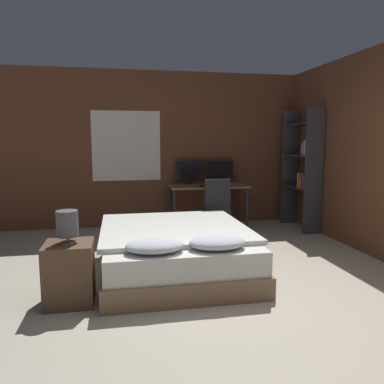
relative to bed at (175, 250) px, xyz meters
The scene contains 13 objects.
ground_plane 1.40m from the bed, 70.42° to the right, with size 20.00×20.00×0.00m, color #B2A893.
wall_back 2.78m from the bed, 79.90° to the left, with size 12.00×0.08×2.70m.
wall_side_right 2.86m from the bed, ahead, with size 0.06×12.00×2.70m.
bed is the anchor object (origin of this frame).
nightstand 1.25m from the bed, 150.11° to the right, with size 0.43×0.43×0.57m.
bedside_lamp 1.35m from the bed, 150.11° to the right, with size 0.20×0.20×0.30m.
desk 2.33m from the bed, 67.22° to the left, with size 1.35×0.66×0.74m.
monitor_left 2.53m from the bed, 75.37° to the left, with size 0.50×0.16×0.41m.
monitor_right 2.71m from the bed, 63.61° to the left, with size 0.50×0.16×0.41m.
keyboard 2.14m from the bed, 64.81° to the left, with size 0.38×0.13×0.02m.
computer_mouse 2.27m from the bed, 58.28° to the left, with size 0.07×0.05×0.04m.
office_chair 1.53m from the bed, 58.08° to the left, with size 0.52×0.52×0.94m.
bookshelf 3.06m from the bed, 34.32° to the left, with size 0.31×0.87×2.03m.
Camera 1 is at (-1.08, -2.82, 1.51)m, focal length 35.00 mm.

